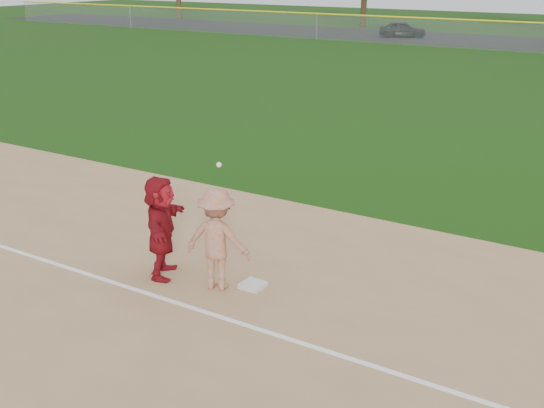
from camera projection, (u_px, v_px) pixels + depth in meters
The scene contains 6 objects.
ground at pixel (228, 294), 12.44m from camera, with size 160.00×160.00×0.00m, color #163C0B.
foul_line at pixel (201, 311), 11.79m from camera, with size 60.00×0.10×0.01m, color white.
first_base at pixel (253, 285), 12.64m from camera, with size 0.41×0.41×0.09m, color silver.
base_runner at pixel (161, 227), 12.83m from camera, with size 1.85×0.59×2.00m, color maroon.
car_left at pixel (403, 29), 55.86m from camera, with size 1.53×3.81×1.30m, color black.
first_base_play at pixel (217, 239), 12.35m from camera, with size 1.37×1.00×2.49m.
Camera 1 is at (6.63, -9.04, 5.69)m, focal length 45.00 mm.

